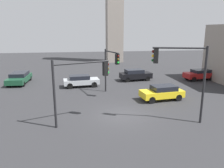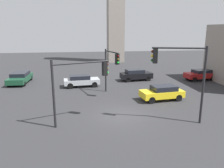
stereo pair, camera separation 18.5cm
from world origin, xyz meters
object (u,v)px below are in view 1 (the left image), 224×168
at_px(traffic_light_1, 111,63).
at_px(car_4, 81,81).
at_px(traffic_light_0, 181,68).
at_px(car_0, 162,92).
at_px(car_5, 135,75).
at_px(car_2, 19,78).
at_px(car_1, 200,74).
at_px(traffic_light_2, 82,77).

xyz_separation_m(traffic_light_1, car_4, (-2.98, 3.88, -2.54)).
xyz_separation_m(traffic_light_0, car_0, (0.84, 5.01, -3.19)).
distance_m(traffic_light_0, car_5, 13.85).
height_order(traffic_light_0, car_2, traffic_light_0).
distance_m(traffic_light_0, car_1, 15.59).
bearing_deg(traffic_light_2, car_2, 99.57).
relative_size(car_2, car_4, 1.17).
relative_size(car_0, car_2, 0.85).
height_order(traffic_light_0, traffic_light_1, traffic_light_0).
bearing_deg(car_0, car_1, -143.91).
bearing_deg(car_0, traffic_light_1, -34.36).
bearing_deg(traffic_light_1, traffic_light_0, 9.93).
bearing_deg(traffic_light_1, car_2, -139.10).
bearing_deg(car_2, car_0, 61.05).
bearing_deg(car_1, traffic_light_0, 47.40).
height_order(traffic_light_0, car_4, traffic_light_0).
bearing_deg(traffic_light_2, car_4, 69.94).
relative_size(traffic_light_0, car_5, 1.29).
height_order(traffic_light_0, car_0, traffic_light_0).
height_order(traffic_light_1, car_4, traffic_light_1).
relative_size(traffic_light_0, car_0, 1.31).
bearing_deg(traffic_light_2, car_1, 16.45).
xyz_separation_m(traffic_light_0, car_4, (-6.60, 11.27, -3.20)).
relative_size(traffic_light_2, car_4, 1.10).
relative_size(traffic_light_1, car_4, 1.09).
distance_m(traffic_light_0, traffic_light_1, 8.26).
distance_m(car_4, car_5, 7.44).
distance_m(car_1, car_4, 15.56).
relative_size(traffic_light_2, car_5, 1.09).
bearing_deg(traffic_light_0, car_5, -75.28).
distance_m(traffic_light_1, car_4, 5.51).
bearing_deg(car_4, car_2, 154.05).
xyz_separation_m(traffic_light_0, car_1, (8.92, 12.38, -3.17)).
bearing_deg(car_5, traffic_light_0, -98.34).
distance_m(car_0, car_2, 17.48).
distance_m(traffic_light_1, car_0, 5.65).
bearing_deg(car_5, car_1, -13.61).
distance_m(traffic_light_0, car_2, 20.21).
height_order(traffic_light_1, car_0, traffic_light_1).
relative_size(car_1, car_5, 0.99).
relative_size(traffic_light_1, car_0, 1.10).
height_order(traffic_light_1, car_5, traffic_light_1).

